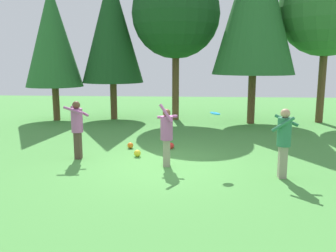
% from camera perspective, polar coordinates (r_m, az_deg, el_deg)
% --- Properties ---
extents(ground_plane, '(40.00, 40.00, 0.00)m').
position_cam_1_polar(ground_plane, '(10.11, -0.87, -6.26)').
color(ground_plane, '#4C9342').
extents(person_thrower, '(0.56, 0.49, 1.78)m').
position_cam_1_polar(person_thrower, '(9.78, -0.22, -1.04)').
color(person_thrower, gray).
rests_on(person_thrower, ground_plane).
extents(person_catcher, '(0.72, 0.67, 1.75)m').
position_cam_1_polar(person_catcher, '(9.22, 18.06, -1.72)').
color(person_catcher, gray).
rests_on(person_catcher, ground_plane).
extents(person_bystander, '(0.66, 0.57, 1.74)m').
position_cam_1_polar(person_bystander, '(10.88, -14.34, 0.20)').
color(person_bystander, '#4C382D').
rests_on(person_bystander, ground_plane).
extents(frisbee, '(0.32, 0.32, 0.07)m').
position_cam_1_polar(frisbee, '(9.64, 7.55, 2.02)').
color(frisbee, '#2393D1').
extents(ball_red, '(0.21, 0.21, 0.21)m').
position_cam_1_polar(ball_red, '(11.91, 0.48, -3.19)').
color(ball_red, red).
rests_on(ball_red, ground_plane).
extents(ball_orange, '(0.20, 0.20, 0.20)m').
position_cam_1_polar(ball_orange, '(12.05, -6.05, -3.11)').
color(ball_orange, orange).
rests_on(ball_orange, ground_plane).
extents(ball_yellow, '(0.22, 0.22, 0.22)m').
position_cam_1_polar(ball_yellow, '(10.99, -4.93, -4.36)').
color(ball_yellow, yellow).
rests_on(ball_yellow, ground_plane).
extents(tree_far_left, '(2.74, 2.74, 6.54)m').
position_cam_1_polar(tree_far_left, '(18.45, -18.01, 13.52)').
color(tree_far_left, brown).
rests_on(tree_far_left, ground_plane).
extents(tree_center, '(4.25, 4.25, 7.26)m').
position_cam_1_polar(tree_center, '(17.92, 1.26, 17.45)').
color(tree_center, brown).
rests_on(tree_center, ground_plane).
extents(tree_far_right, '(4.38, 4.38, 7.48)m').
position_cam_1_polar(tree_far_right, '(18.55, 24.13, 16.83)').
color(tree_far_right, brown).
rests_on(tree_far_right, ground_plane).
extents(tree_left, '(3.03, 3.03, 7.24)m').
position_cam_1_polar(tree_left, '(18.24, -8.99, 15.32)').
color(tree_left, brown).
rests_on(tree_left, ground_plane).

